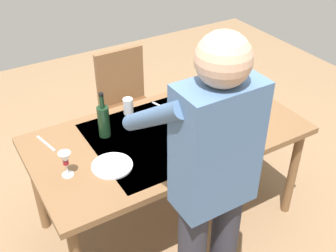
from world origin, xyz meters
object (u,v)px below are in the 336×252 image
Objects in this scene: person_server at (211,183)px; water_cup_near_right at (244,140)px; dining_table at (168,142)px; water_cup_near_left at (128,106)px; wine_glass_left at (186,150)px; wine_glass_right at (65,160)px; side_bowl_salad at (208,145)px; serving_bowl_pasta at (241,100)px; wine_bottle at (104,120)px; dinner_plate_near at (112,166)px; chair_near at (127,100)px.

person_server is 0.64m from water_cup_near_right.
water_cup_near_left is (0.11, -0.33, 0.13)m from dining_table.
wine_glass_right is at bearing -23.09° from wine_glass_left.
person_server is 0.57m from side_bowl_salad.
wine_glass_left is at bearing -5.36° from water_cup_near_right.
water_cup_near_right is 0.32× the size of serving_bowl_pasta.
side_bowl_salad is at bearing 136.20° from wine_bottle.
water_cup_near_left is at bearing -145.02° from wine_glass_right.
serving_bowl_pasta reaches higher than dinner_plate_near.
side_bowl_salad is at bearing -24.88° from water_cup_near_right.
water_cup_near_right is at bearing 99.50° from chair_near.
chair_near reaches higher than water_cup_near_right.
chair_near is 0.54× the size of person_server.
chair_near reaches higher than dining_table.
water_cup_near_right reaches higher than dinner_plate_near.
wine_glass_left is at bearing 151.34° from dinner_plate_near.
wine_glass_left is at bearing 156.91° from wine_glass_right.
water_cup_near_right is at bearing 155.12° from side_bowl_salad.
wine_glass_left is at bearing 118.69° from wine_bottle.
chair_near is 1.62m from person_server.
wine_glass_right is 0.84× the size of side_bowl_salad.
side_bowl_salad is (0.20, -0.09, -0.01)m from water_cup_near_right.
dining_table is 0.85m from chair_near.
person_server reaches higher than wine_bottle.
dining_table is at bearing 3.74° from serving_bowl_pasta.
dining_table is at bearing -174.52° from wine_glass_right.
dining_table is 0.37m from wine_glass_left.
wine_bottle reaches higher than water_cup_near_left.
wine_bottle is 1.96× the size of wine_glass_right.
wine_bottle reaches higher than dining_table.
dining_table is at bearing 153.04° from wine_bottle.
wine_bottle is 0.64m from side_bowl_salad.
wine_glass_left is at bearing -107.45° from person_server.
dining_table is at bearing 108.42° from water_cup_near_left.
dinner_plate_near is at bearing -28.66° from wine_glass_left.
water_cup_near_left reaches higher than water_cup_near_right.
side_bowl_salad is 0.78× the size of dinner_plate_near.
person_server is 17.77× the size of water_cup_near_right.
wine_glass_right reaches higher than side_bowl_salad.
water_cup_near_left is at bearing 66.29° from chair_near.
serving_bowl_pasta is (-0.68, -0.36, -0.07)m from wine_glass_left.
water_cup_near_left is at bearing -87.02° from wine_glass_left.
wine_glass_left is 0.65m from wine_glass_right.
person_server reaches higher than chair_near.
wine_glass_right reaches higher than dining_table.
wine_bottle is 0.33m from dinner_plate_near.
serving_bowl_pasta is at bearing -152.26° from wine_glass_left.
wine_glass_left is (-0.27, 0.49, -0.01)m from wine_bottle.
dinner_plate_near is at bearing -67.94° from person_server.
dining_table is 0.70m from wine_glass_right.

